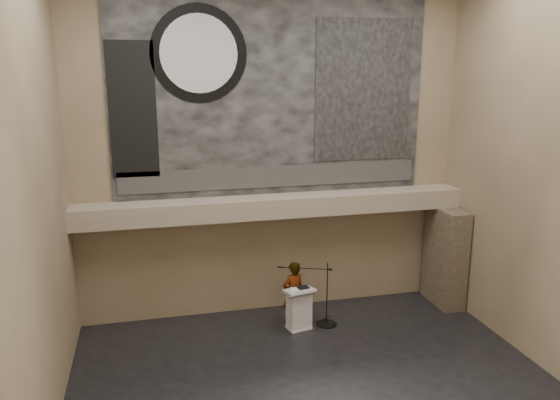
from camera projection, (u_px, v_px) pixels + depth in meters
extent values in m
plane|color=black|center=(317.00, 387.00, 11.20)|extent=(10.00, 10.00, 0.00)
cube|color=#796B4D|center=(273.00, 153.00, 13.97)|extent=(10.00, 0.02, 8.50)
cube|color=#796B4D|center=(425.00, 254.00, 6.42)|extent=(10.00, 0.02, 8.50)
cube|color=#796B4D|center=(33.00, 200.00, 9.04)|extent=(0.02, 8.00, 8.50)
cube|color=#796B4D|center=(550.00, 173.00, 11.35)|extent=(0.02, 8.00, 8.50)
cube|color=gray|center=(276.00, 206.00, 13.90)|extent=(10.00, 0.80, 0.50)
cylinder|color=#B2893D|center=(214.00, 221.00, 13.55)|extent=(0.04, 0.04, 0.06)
cylinder|color=#B2893D|center=(347.00, 212.00, 14.36)|extent=(0.04, 0.04, 0.06)
cube|color=black|center=(273.00, 96.00, 13.60)|extent=(8.00, 0.05, 5.00)
cube|color=#313131|center=(273.00, 177.00, 14.04)|extent=(7.76, 0.02, 0.55)
cylinder|color=black|center=(199.00, 54.00, 12.91)|extent=(2.30, 0.02, 2.30)
cylinder|color=silver|center=(199.00, 54.00, 12.89)|extent=(1.84, 0.02, 1.84)
cube|color=black|center=(363.00, 91.00, 14.09)|extent=(2.60, 0.02, 3.60)
cube|color=black|center=(133.00, 110.00, 12.84)|extent=(1.10, 0.02, 3.20)
cube|color=#453A2B|center=(445.00, 256.00, 14.93)|extent=(0.60, 1.40, 2.70)
cube|color=silver|center=(299.00, 329.00, 13.61)|extent=(0.71, 0.60, 0.08)
cube|color=white|center=(299.00, 309.00, 13.49)|extent=(0.62, 0.49, 0.96)
cube|color=white|center=(299.00, 291.00, 13.35)|extent=(0.79, 0.64, 0.13)
cube|color=black|center=(303.00, 288.00, 13.40)|extent=(0.31, 0.27, 0.04)
cube|color=white|center=(295.00, 290.00, 13.30)|extent=(0.32, 0.37, 0.00)
imported|color=silver|center=(293.00, 294.00, 13.71)|extent=(0.71, 0.57, 1.69)
cylinder|color=black|center=(326.00, 324.00, 13.93)|extent=(0.52, 0.52, 0.02)
cylinder|color=black|center=(327.00, 294.00, 13.74)|extent=(0.03, 0.03, 1.66)
cylinder|color=black|center=(304.00, 268.00, 13.65)|extent=(1.24, 0.48, 0.02)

